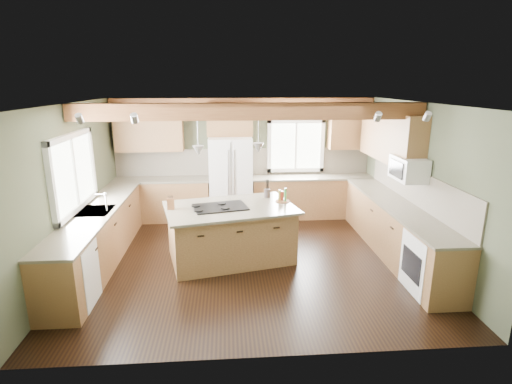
{
  "coord_description": "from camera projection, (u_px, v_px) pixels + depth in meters",
  "views": [
    {
      "loc": [
        -0.37,
        -6.22,
        2.91
      ],
      "look_at": [
        0.11,
        0.3,
        1.11
      ],
      "focal_mm": 28.0,
      "sensor_mm": 36.0,
      "label": 1
    }
  ],
  "objects": [
    {
      "name": "backsplash_back",
      "position": [
        244.0,
        162.0,
        8.84
      ],
      "size": [
        5.58,
        0.03,
        0.58
      ],
      "primitive_type": "cube",
      "color": "brown",
      "rests_on": "wall_back"
    },
    {
      "name": "floor",
      "position": [
        251.0,
        260.0,
        6.78
      ],
      "size": [
        5.6,
        5.6,
        0.0
      ],
      "primitive_type": "plane",
      "color": "black",
      "rests_on": "ground"
    },
    {
      "name": "utensil_crock",
      "position": [
        267.0,
        193.0,
        7.13
      ],
      "size": [
        0.12,
        0.12,
        0.15
      ],
      "primitive_type": "cylinder",
      "rotation": [
        0.0,
        0.0,
        0.07
      ],
      "color": "#3A342F",
      "rests_on": "island_top"
    },
    {
      "name": "counter_right",
      "position": [
        398.0,
        205.0,
        6.76
      ],
      "size": [
        0.64,
        3.74,
        0.04
      ],
      "primitive_type": "cube",
      "color": "#494335",
      "rests_on": "base_cab_right"
    },
    {
      "name": "bottle_tray",
      "position": [
        283.0,
        195.0,
        6.86
      ],
      "size": [
        0.3,
        0.3,
        0.23
      ],
      "primitive_type": null,
      "rotation": [
        0.0,
        0.0,
        0.22
      ],
      "color": "brown",
      "rests_on": "island_top"
    },
    {
      "name": "counter_back_left",
      "position": [
        161.0,
        180.0,
        8.53
      ],
      "size": [
        2.06,
        0.64,
        0.04
      ],
      "primitive_type": "cube",
      "color": "#494335",
      "rests_on": "base_cab_back_left"
    },
    {
      "name": "upper_cab_back_left",
      "position": [
        149.0,
        130.0,
        8.35
      ],
      "size": [
        1.4,
        0.35,
        0.9
      ],
      "primitive_type": "cube",
      "color": "brown",
      "rests_on": "wall_back"
    },
    {
      "name": "island_top",
      "position": [
        230.0,
        208.0,
        6.61
      ],
      "size": [
        2.34,
        1.77,
        0.04
      ],
      "primitive_type": "cube",
      "rotation": [
        0.0,
        0.0,
        0.23
      ],
      "color": "#494335",
      "rests_on": "island"
    },
    {
      "name": "knife_block",
      "position": [
        171.0,
        204.0,
        6.45
      ],
      "size": [
        0.11,
        0.08,
        0.18
      ],
      "primitive_type": "cube",
      "rotation": [
        0.0,
        0.0,
        0.01
      ],
      "color": "brown",
      "rests_on": "island_top"
    },
    {
      "name": "upper_cab_over_fridge",
      "position": [
        230.0,
        119.0,
        8.42
      ],
      "size": [
        0.96,
        0.35,
        0.7
      ],
      "primitive_type": "cube",
      "color": "brown",
      "rests_on": "wall_back"
    },
    {
      "name": "refrigerator",
      "position": [
        231.0,
        179.0,
        8.55
      ],
      "size": [
        0.9,
        0.74,
        1.8
      ],
      "primitive_type": "cube",
      "color": "silver",
      "rests_on": "floor"
    },
    {
      "name": "cooktop",
      "position": [
        220.0,
        207.0,
        6.55
      ],
      "size": [
        0.96,
        0.75,
        0.02
      ],
      "primitive_type": "cube",
      "rotation": [
        0.0,
        0.0,
        0.23
      ],
      "color": "black",
      "rests_on": "island_top"
    },
    {
      "name": "counter_left",
      "position": [
        96.0,
        212.0,
        6.41
      ],
      "size": [
        0.64,
        3.74,
        0.04
      ],
      "primitive_type": "cube",
      "color": "#494335",
      "rests_on": "base_cab_left"
    },
    {
      "name": "counter_back_right",
      "position": [
        312.0,
        177.0,
        8.76
      ],
      "size": [
        2.66,
        0.64,
        0.04
      ],
      "primitive_type": "cube",
      "color": "#494335",
      "rests_on": "base_cab_back_right"
    },
    {
      "name": "sink",
      "position": [
        95.0,
        211.0,
        6.41
      ],
      "size": [
        0.5,
        0.65,
        0.03
      ],
      "primitive_type": "cube",
      "color": "#262628",
      "rests_on": "counter_left"
    },
    {
      "name": "island",
      "position": [
        231.0,
        234.0,
        6.73
      ],
      "size": [
        2.18,
        1.61,
        0.88
      ],
      "primitive_type": "cube",
      "rotation": [
        0.0,
        0.0,
        0.23
      ],
      "color": "brown",
      "rests_on": "floor"
    },
    {
      "name": "faucet",
      "position": [
        106.0,
        203.0,
        6.38
      ],
      "size": [
        0.02,
        0.02,
        0.28
      ],
      "primitive_type": "cylinder",
      "color": "#B2B2B7",
      "rests_on": "sink"
    },
    {
      "name": "pendant_left",
      "position": [
        198.0,
        151.0,
        6.21
      ],
      "size": [
        0.18,
        0.18,
        0.16
      ],
      "primitive_type": "cone",
      "rotation": [
        3.14,
        0.0,
        0.0
      ],
      "color": "#B2B2B7",
      "rests_on": "ceiling"
    },
    {
      "name": "ceiling_beam",
      "position": [
        250.0,
        111.0,
        6.22
      ],
      "size": [
        5.55,
        0.26,
        0.26
      ],
      "primitive_type": "cube",
      "color": "brown",
      "rests_on": "ceiling"
    },
    {
      "name": "microwave",
      "position": [
        409.0,
        169.0,
        6.5
      ],
      "size": [
        0.4,
        0.7,
        0.38
      ],
      "primitive_type": "cube",
      "color": "white",
      "rests_on": "wall_right"
    },
    {
      "name": "dishwasher",
      "position": [
        69.0,
        276.0,
        5.28
      ],
      "size": [
        0.6,
        0.6,
        0.84
      ],
      "primitive_type": "cube",
      "color": "white",
      "rests_on": "floor"
    },
    {
      "name": "base_cab_back_right",
      "position": [
        312.0,
        197.0,
        8.88
      ],
      "size": [
        2.62,
        0.6,
        0.88
      ],
      "primitive_type": "cube",
      "color": "brown",
      "rests_on": "floor"
    },
    {
      "name": "upper_cab_right",
      "position": [
        390.0,
        136.0,
        7.31
      ],
      "size": [
        0.35,
        2.2,
        0.9
      ],
      "primitive_type": "cube",
      "color": "brown",
      "rests_on": "wall_right"
    },
    {
      "name": "soffit_trim",
      "position": [
        244.0,
        100.0,
        8.41
      ],
      "size": [
        5.55,
        0.2,
        0.1
      ],
      "primitive_type": "cube",
      "color": "brown",
      "rests_on": "ceiling"
    },
    {
      "name": "wall_right",
      "position": [
        419.0,
        183.0,
        6.63
      ],
      "size": [
        0.0,
        5.0,
        5.0
      ],
      "primitive_type": "plane",
      "rotation": [
        1.57,
        0.0,
        -1.57
      ],
      "color": "#464B35",
      "rests_on": "ground"
    },
    {
      "name": "pendant_right",
      "position": [
        258.0,
        148.0,
        6.49
      ],
      "size": [
        0.18,
        0.18,
        0.16
      ],
      "primitive_type": "cone",
      "rotation": [
        3.14,
        0.0,
        0.0
      ],
      "color": "#B2B2B7",
      "rests_on": "ceiling"
    },
    {
      "name": "ceiling",
      "position": [
        250.0,
        103.0,
        6.09
      ],
      "size": [
        5.6,
        5.6,
        0.0
      ],
      "primitive_type": "plane",
      "rotation": [
        3.14,
        0.0,
        0.0
      ],
      "color": "silver",
      "rests_on": "wall_back"
    },
    {
      "name": "base_cab_right",
      "position": [
        395.0,
        230.0,
        6.88
      ],
      "size": [
        0.6,
        3.7,
        0.88
      ],
      "primitive_type": "cube",
      "color": "brown",
      "rests_on": "floor"
    },
    {
      "name": "base_cab_back_left",
      "position": [
        162.0,
        200.0,
        8.65
      ],
      "size": [
        2.02,
        0.6,
        0.88
      ],
      "primitive_type": "cube",
      "color": "brown",
      "rests_on": "floor"
    },
    {
      "name": "oven",
      "position": [
        432.0,
        264.0,
        5.64
      ],
      "size": [
        0.6,
        0.72,
        0.84
      ],
      "primitive_type": "cube",
      "color": "white",
      "rests_on": "floor"
    },
    {
      "name": "window_left",
      "position": [
        73.0,
        173.0,
        6.22
      ],
      "size": [
        0.04,
        1.6,
        1.05
      ],
      "primitive_type": "cube",
      "color": "white",
      "rests_on": "wall_left"
    },
    {
      "name": "base_cab_left",
      "position": [
        99.0,
        238.0,
        6.53
      ],
      "size": [
        0.6,
        3.7,
        0.88
      ],
      "primitive_type": "cube",
      "color": "brown",
      "rests_on": "floor"
    },
    {
      "name": "wall_back",
      "position": [
        244.0,
        157.0,
        8.83
      ],
      "size": [
        5.6,
        0.0,
        5.6
      ],
      "primitive_type": "plane",
      "rotation": [
        1.57,
        0.0,
        0.0
      ],
      "color": "#464B35",
      "rests_on": "ground"
    },
    {
      "name": "backsplash_right",
      "position": [
        416.0,
        187.0,
        6.7
      ],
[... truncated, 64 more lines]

